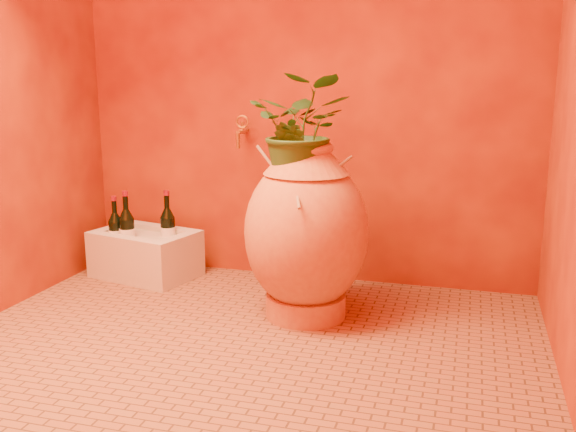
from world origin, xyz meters
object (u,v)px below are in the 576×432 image
(stone_basin, at_px, (146,255))
(wine_bottle_b, at_px, (127,231))
(wine_bottle_c, at_px, (116,232))
(wine_bottle_a, at_px, (168,230))
(wall_tap, at_px, (242,130))
(amphora, at_px, (306,232))

(stone_basin, bearing_deg, wine_bottle_b, -145.43)
(wine_bottle_c, bearing_deg, wine_bottle_b, -2.41)
(wine_bottle_a, height_order, wine_bottle_c, wine_bottle_a)
(stone_basin, height_order, wall_tap, wall_tap)
(wine_bottle_a, distance_m, wall_tap, 0.70)
(stone_basin, relative_size, wine_bottle_a, 1.79)
(wine_bottle_b, height_order, wall_tap, wall_tap)
(wine_bottle_a, bearing_deg, wall_tap, 14.90)
(amphora, bearing_deg, wall_tap, 134.30)
(wall_tap, bearing_deg, wine_bottle_b, -160.35)
(wine_bottle_a, height_order, wall_tap, wall_tap)
(amphora, bearing_deg, wine_bottle_a, 156.21)
(wine_bottle_a, height_order, wine_bottle_b, wine_bottle_b)
(stone_basin, relative_size, wine_bottle_c, 1.94)
(wine_bottle_b, relative_size, wall_tap, 2.03)
(amphora, distance_m, wine_bottle_b, 1.15)
(amphora, height_order, wine_bottle_a, amphora)
(stone_basin, distance_m, wall_tap, 0.89)
(wine_bottle_b, distance_m, wall_tap, 0.85)
(amphora, distance_m, wine_bottle_c, 1.22)
(amphora, xyz_separation_m, wine_bottle_a, (-0.90, 0.40, -0.14))
(wine_bottle_b, bearing_deg, wine_bottle_a, 28.72)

